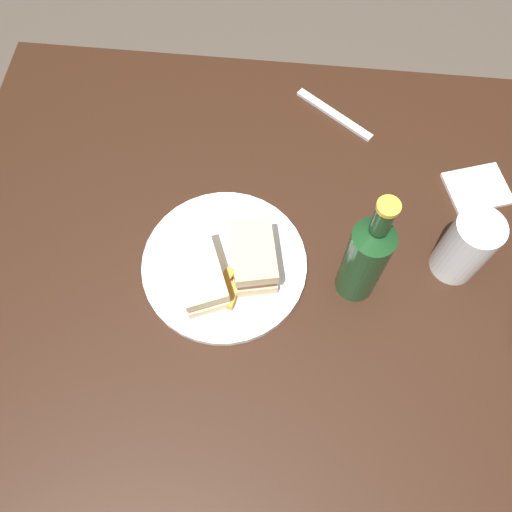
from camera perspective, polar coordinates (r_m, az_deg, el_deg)
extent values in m
plane|color=#4C4238|center=(1.65, 1.94, -11.32)|extent=(6.00, 6.00, 0.00)
cube|color=black|center=(1.29, 2.46, -7.40)|extent=(1.23, 0.92, 0.75)
cylinder|color=white|center=(0.92, -3.39, -0.91)|extent=(0.28, 0.28, 0.01)
cube|color=beige|center=(0.90, -5.97, -2.37)|extent=(0.11, 0.14, 0.02)
cube|color=#B27A4C|center=(0.88, -6.08, -1.94)|extent=(0.11, 0.13, 0.01)
cube|color=beige|center=(0.87, -6.19, -1.48)|extent=(0.11, 0.14, 0.02)
cube|color=#CCB284|center=(0.90, -0.27, -0.73)|extent=(0.09, 0.12, 0.03)
cube|color=brown|center=(0.88, -0.27, -0.14)|extent=(0.09, 0.11, 0.02)
cube|color=#CCB284|center=(0.86, -0.28, 0.48)|extent=(0.09, 0.12, 0.03)
cube|color=#AD702D|center=(0.90, -0.57, -2.03)|extent=(0.05, 0.04, 0.02)
cube|color=gold|center=(0.89, -3.32, -2.64)|extent=(0.03, 0.04, 0.02)
cube|color=gold|center=(0.89, -2.83, -4.21)|extent=(0.03, 0.05, 0.02)
cube|color=#B77F33|center=(0.90, -1.37, -1.83)|extent=(0.04, 0.04, 0.02)
cylinder|color=white|center=(0.93, 21.52, 0.91)|extent=(0.08, 0.08, 0.14)
cylinder|color=gold|center=(0.96, 20.72, -0.13)|extent=(0.07, 0.07, 0.06)
cylinder|color=#19421E|center=(0.85, 11.41, -0.69)|extent=(0.07, 0.07, 0.18)
cone|color=#19421E|center=(0.76, 12.78, 2.43)|extent=(0.07, 0.07, 0.02)
cylinder|color=#19421E|center=(0.73, 13.42, 3.87)|extent=(0.03, 0.03, 0.06)
cylinder|color=gold|center=(0.70, 13.98, 5.13)|extent=(0.03, 0.03, 0.01)
cube|color=silver|center=(1.08, 22.56, 6.68)|extent=(0.13, 0.12, 0.01)
cube|color=silver|center=(1.11, 8.37, 14.73)|extent=(0.16, 0.12, 0.01)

